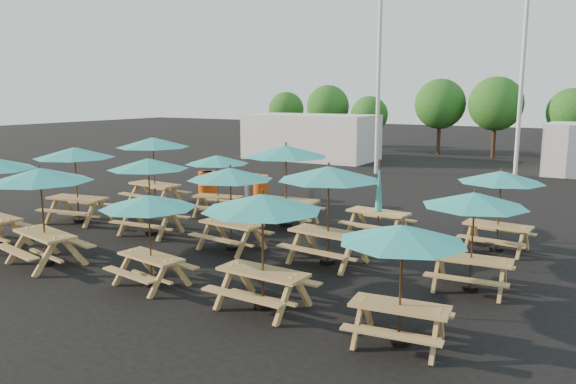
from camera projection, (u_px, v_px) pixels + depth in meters
The scene contains 29 objects.
ground at pixel (262, 237), 16.33m from camera, with size 120.00×120.00×0.00m, color black.
picnic_unit_1 at pixel (75, 156), 17.83m from camera, with size 2.91×2.91×2.46m.
picnic_unit_2 at pixel (153, 145), 20.33m from camera, with size 2.86×2.86×2.58m.
picnic_unit_3 at pixel (40, 179), 13.33m from camera, with size 2.90×2.90×2.41m.
picnic_unit_4 at pixel (148, 167), 16.27m from camera, with size 2.55×2.55×2.29m.
picnic_unit_5 at pixel (217, 162), 18.77m from camera, with size 2.52×2.52×2.10m.
picnic_unit_6 at pixel (149, 206), 11.90m from camera, with size 2.37×2.37×2.03m.
picnic_unit_7 at pixel (230, 177), 14.68m from camera, with size 2.49×2.49×2.23m.
picnic_unit_8 at pixel (286, 155), 17.30m from camera, with size 2.83×2.83×2.57m.
picnic_unit_9 at pixel (262, 207), 10.58m from camera, with size 2.44×2.44×2.29m.
picnic_unit_10 at pixel (329, 178), 13.41m from camera, with size 2.73×2.73×2.44m.
picnic_unit_11 at pixel (379, 205), 16.19m from camera, with size 1.94×1.74×2.28m.
picnic_unit_12 at pixel (402, 239), 9.05m from camera, with size 2.32×2.32×2.06m.
picnic_unit_13 at pixel (474, 204), 11.60m from camera, with size 2.31×2.31×2.13m.
picnic_unit_14 at pixel (501, 180), 14.56m from camera, with size 2.39×2.39×2.16m.
waste_bin_0 at pixel (206, 183), 22.96m from camera, with size 0.60×0.60×0.97m, color #DC4C0C.
waste_bin_1 at pixel (209, 183), 22.95m from camera, with size 0.60×0.60×0.97m, color #DC4C0C.
waste_bin_2 at pixel (252, 187), 22.17m from camera, with size 0.60×0.60×0.97m, color gray.
waste_bin_3 at pixel (261, 188), 21.94m from camera, with size 0.60×0.60×0.97m, color #DC4C0C.
waste_bin_4 at pixel (313, 193), 20.74m from camera, with size 0.60×0.60×0.97m, color gray.
mast_0 at pixel (379, 55), 28.18m from camera, with size 0.20×0.20×12.00m, color silver.
mast_1 at pixel (524, 53), 26.64m from camera, with size 0.20×0.20×12.00m, color silver.
event_tent_0 at pixel (311, 137), 35.37m from camera, with size 8.00×4.00×2.80m, color silver.
tree_0 at pixel (286, 110), 44.30m from camera, with size 2.80×2.80×4.24m.
tree_1 at pixel (328, 107), 40.94m from camera, with size 3.11×3.11×4.72m.
tree_2 at pixel (369, 115), 39.15m from camera, with size 2.59×2.59×3.93m.
tree_3 at pixel (440, 104), 37.61m from camera, with size 3.36×3.36×5.09m.
tree_4 at pixel (496, 104), 35.40m from camera, with size 3.41×3.41×5.17m.
tree_5 at pixel (572, 113), 33.68m from camera, with size 2.94×2.94×4.45m.
Camera 1 is at (8.67, -13.30, 4.13)m, focal length 35.00 mm.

